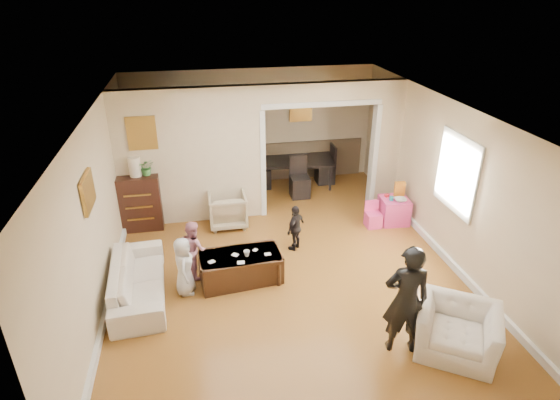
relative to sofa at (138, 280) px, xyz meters
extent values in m
plane|color=#A86F2B|center=(2.29, 0.51, -0.28)|extent=(7.00, 7.00, 0.00)
cube|color=beige|center=(0.91, 2.31, 1.02)|extent=(2.75, 0.18, 2.60)
cube|color=beige|center=(4.76, 2.31, 1.02)|extent=(0.55, 0.18, 2.60)
cube|color=beige|center=(3.39, 2.31, 2.15)|extent=(2.22, 0.18, 0.35)
cube|color=white|center=(5.02, 0.11, 1.27)|extent=(0.03, 0.95, 1.10)
cube|color=brown|center=(0.09, 2.21, 1.57)|extent=(0.45, 0.03, 0.55)
cube|color=brown|center=(-0.42, -0.09, 1.52)|extent=(0.03, 0.55, 0.40)
cube|color=brown|center=(3.39, 3.95, 1.42)|extent=(0.45, 0.03, 0.55)
imported|color=silver|center=(0.00, 0.00, 0.00)|extent=(0.84, 1.92, 0.55)
imported|color=tan|center=(1.50, 1.95, 0.05)|extent=(0.71, 0.73, 0.66)
imported|color=silver|center=(4.05, -1.93, 0.04)|extent=(1.28, 1.25, 0.63)
cube|color=black|center=(-0.11, 2.16, 0.26)|extent=(0.78, 0.44, 1.07)
cylinder|color=beige|center=(-0.11, 2.16, 0.97)|extent=(0.22, 0.22, 0.36)
imported|color=#3D7B36|center=(0.09, 2.16, 0.95)|extent=(0.29, 0.25, 0.32)
cube|color=#381E12|center=(1.54, 0.10, -0.04)|extent=(1.30, 0.76, 0.47)
imported|color=silver|center=(1.64, 0.05, 0.24)|extent=(0.11, 0.11, 0.09)
cube|color=#D93984|center=(4.68, 1.45, -0.03)|extent=(0.56, 0.56, 0.50)
cube|color=yellow|center=(4.80, 1.55, 0.37)|extent=(0.20, 0.08, 0.30)
cylinder|color=teal|center=(4.58, 1.40, 0.26)|extent=(0.08, 0.08, 0.08)
cube|color=red|center=(4.56, 1.57, 0.25)|extent=(0.09, 0.08, 0.05)
imported|color=silver|center=(4.73, 1.33, 0.25)|extent=(0.24, 0.24, 0.06)
imported|color=black|center=(3.16, 3.58, 0.04)|extent=(1.89, 1.22, 0.62)
imported|color=black|center=(3.38, -1.77, 0.49)|extent=(0.62, 0.47, 1.53)
imported|color=silver|center=(0.69, -0.05, 0.19)|extent=(0.32, 0.47, 0.93)
imported|color=#C67C8C|center=(0.84, 0.40, 0.20)|extent=(0.53, 0.57, 0.95)
imported|color=black|center=(2.59, 0.85, 0.15)|extent=(0.49, 0.50, 0.84)
cube|color=white|center=(1.10, -0.02, 0.19)|extent=(0.13, 0.12, 0.00)
cube|color=white|center=(1.79, 0.19, 0.19)|extent=(0.10, 0.10, 0.00)
cube|color=white|center=(1.53, -0.12, 0.19)|extent=(0.12, 0.10, 0.00)
cube|color=white|center=(1.96, 0.03, 0.19)|extent=(0.10, 0.08, 0.00)
cube|color=white|center=(1.47, 0.11, 0.19)|extent=(0.13, 0.13, 0.00)
camera|label=1|loc=(1.02, -5.86, 4.02)|focal=29.20mm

